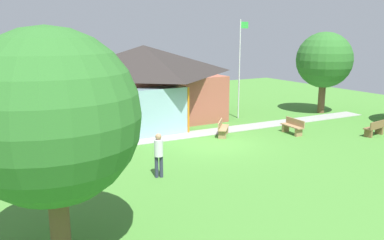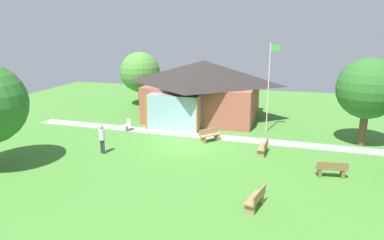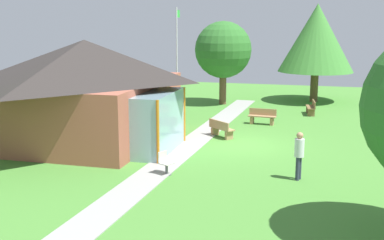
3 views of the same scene
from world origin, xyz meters
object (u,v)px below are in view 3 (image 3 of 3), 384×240
Objects in this scene: tree_east_hedge at (223,50)px; tree_far_east at (317,38)px; flagpole at (177,60)px; bench_mid_right at (262,117)px; patio_chair_west at (165,163)px; bench_rear_near_path at (221,129)px; pavilion at (89,88)px; visitor_strolling_lawn at (299,152)px; bench_lawn_far_right at (311,108)px.

tree_far_east is at bearing -65.39° from tree_east_hedge.
flagpole is 4.10× the size of bench_mid_right.
bench_rear_near_path is at bearing -161.80° from patio_chair_west.
pavilion is 10.68m from visitor_strolling_lawn.
bench_rear_near_path and bench_mid_right have the same top height.
pavilion is 6.62× the size of bench_rear_near_path.
tree_far_east is (5.05, -0.03, 3.98)m from bench_lawn_far_right.
tree_far_east reaches higher than flagpole.
tree_far_east is at bearing -160.70° from visitor_strolling_lawn.
flagpole is at bearing 110.08° from bench_lawn_far_right.
pavilion is 10.96× the size of patio_chair_west.
bench_rear_near_path and bench_lawn_far_right have the same top height.
tree_far_east is at bearing -101.96° from bench_mid_right.
bench_mid_right is at bearing -53.52° from pavilion.
bench_mid_right is at bearing -88.23° from flagpole.
flagpole is at bearing 173.95° from bench_rear_near_path.
flagpole is 3.61× the size of visitor_strolling_lawn.
tree_far_east is at bearing -169.27° from patio_chair_west.
visitor_strolling_lawn is at bearing 172.69° from bench_lawn_far_right.
visitor_strolling_lawn is at bearing -110.33° from pavilion.
patio_chair_west is (-9.87, 2.37, 0.01)m from bench_mid_right.
bench_lawn_far_right is 0.28× the size of tree_east_hedge.
tree_east_hedge is at bearing -13.10° from flagpole.
flagpole reaches higher than bench_rear_near_path.
tree_far_east reaches higher than pavilion.
bench_mid_right is at bearing 107.45° from bench_rear_near_path.
tree_east_hedge is (15.13, 5.80, 2.61)m from visitor_strolling_lawn.
flagpole reaches higher than bench_lawn_far_right.
bench_lawn_far_right is 0.89× the size of visitor_strolling_lawn.
pavilion reaches higher than bench_rear_near_path.
bench_mid_right is 9.82m from tree_far_east.
flagpole is 7.30× the size of patio_chair_west.
pavilion is 13.72m from bench_lawn_far_right.
pavilion reaches higher than bench_lawn_far_right.
bench_lawn_far_right is (9.12, -10.04, -2.05)m from pavilion.
pavilion reaches higher than bench_mid_right.
pavilion is 7.01m from patio_chair_west.
visitor_strolling_lawn is (-9.24, -2.41, 0.62)m from bench_mid_right.
tree_far_east is (18.48, -4.92, 3.96)m from patio_chair_west.
bench_mid_right is at bearing -150.10° from tree_east_hedge.
patio_chair_west is at bearing -166.00° from flagpole.
tree_east_hedge is (5.89, 3.39, 3.23)m from bench_mid_right.
patio_chair_west is at bearing -129.93° from pavilion.
bench_lawn_far_right is 12.82m from visitor_strolling_lawn.
tree_far_east is (8.76, -7.34, 0.94)m from flagpole.
bench_lawn_far_right is at bearing 101.17° from bench_rear_near_path.
tree_east_hedge reaches higher than patio_chair_west.
tree_far_east is at bearing -7.14° from bench_lawn_far_right.
tree_east_hedge is at bearing 141.72° from bench_rear_near_path.
bench_mid_right is 1.78× the size of patio_chair_west.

